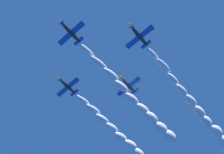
% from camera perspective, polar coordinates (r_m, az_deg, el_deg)
% --- Properties ---
extents(airplane_lead, '(7.50, 8.27, 3.11)m').
position_cam_1_polar(airplane_lead, '(66.86, -8.95, 9.59)').
color(airplane_lead, '#232328').
extents(airplane_left_wingman, '(7.51, 8.28, 3.09)m').
position_cam_1_polar(airplane_left_wingman, '(66.52, 5.75, 8.91)').
color(airplane_left_wingman, '#232328').
extents(airplane_right_wingman, '(7.50, 8.24, 3.15)m').
position_cam_1_polar(airplane_right_wingman, '(78.32, -9.61, -1.85)').
color(airplane_right_wingman, '#232328').
extents(airplane_slot_tail, '(7.50, 8.20, 3.24)m').
position_cam_1_polar(airplane_slot_tail, '(77.71, 3.45, -1.69)').
color(airplane_slot_tail, '#232328').
extents(smoke_trail_lead, '(44.49, 8.74, 7.92)m').
position_cam_1_polar(smoke_trail_lead, '(79.16, 7.08, -7.25)').
color(smoke_trail_lead, white).
extents(smoke_trail_left_wingman, '(44.65, 9.44, 8.16)m').
position_cam_1_polar(smoke_trail_left_wingman, '(83.32, 18.68, -7.64)').
color(smoke_trail_left_wingman, white).
extents(smoke_trail_right_wingman, '(44.27, 9.50, 8.09)m').
position_cam_1_polar(smoke_trail_right_wingman, '(93.46, 4.37, -14.77)').
color(smoke_trail_right_wingman, white).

